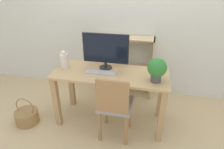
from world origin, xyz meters
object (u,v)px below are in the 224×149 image
(keyboard, at_px, (101,72))
(chair, at_px, (115,105))
(bookshelf, at_px, (114,67))
(basket, at_px, (27,116))
(vase, at_px, (64,61))
(potted_plant, at_px, (157,69))
(monitor, at_px, (105,50))

(keyboard, relative_size, chair, 0.44)
(chair, height_order, bookshelf, bookshelf)
(basket, bearing_deg, vase, 31.74)
(potted_plant, height_order, chair, potted_plant)
(monitor, height_order, keyboard, monitor)
(keyboard, bearing_deg, bookshelf, 90.49)
(monitor, height_order, vase, monitor)
(vase, height_order, bookshelf, bookshelf)
(vase, xyz_separation_m, potted_plant, (1.18, -0.11, 0.05))
(basket, bearing_deg, keyboard, 14.90)
(chair, bearing_deg, bookshelf, 99.45)
(monitor, xyz_separation_m, basket, (-1.03, -0.43, -0.91))
(monitor, xyz_separation_m, keyboard, (-0.02, -0.16, -0.25))
(keyboard, height_order, vase, vase)
(chair, bearing_deg, potted_plant, 21.07)
(keyboard, distance_m, potted_plant, 0.69)
(basket, bearing_deg, monitor, 22.80)
(potted_plant, relative_size, basket, 0.71)
(monitor, bearing_deg, vase, -167.08)
(potted_plant, distance_m, chair, 0.64)
(monitor, distance_m, chair, 0.71)
(bookshelf, bearing_deg, vase, -123.22)
(vase, bearing_deg, basket, -148.26)
(monitor, distance_m, keyboard, 0.30)
(keyboard, height_order, bookshelf, bookshelf)
(keyboard, distance_m, vase, 0.52)
(basket, bearing_deg, chair, 0.04)
(potted_plant, bearing_deg, chair, -155.83)
(potted_plant, bearing_deg, basket, -173.27)
(keyboard, bearing_deg, chair, -49.17)
(potted_plant, relative_size, chair, 0.32)
(bookshelf, bearing_deg, basket, -133.08)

